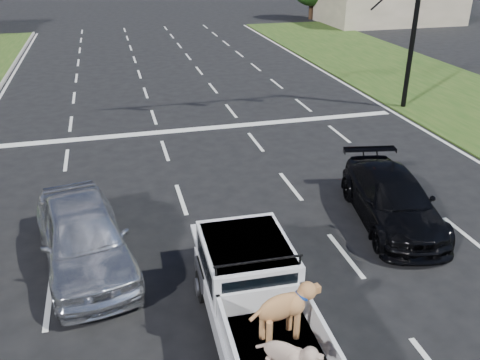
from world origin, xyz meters
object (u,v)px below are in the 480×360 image
(silver_sedan, at_px, (83,237))
(traffic_signal, at_px, (367,2))
(black_coupe, at_px, (392,199))
(pickup_truck, at_px, (259,305))

(silver_sedan, bearing_deg, traffic_signal, 28.77)
(traffic_signal, bearing_deg, black_coupe, -110.88)
(traffic_signal, height_order, black_coupe, traffic_signal)
(traffic_signal, xyz_separation_m, black_coupe, (-3.53, -9.26, -4.04))
(pickup_truck, relative_size, silver_sedan, 1.05)
(silver_sedan, height_order, black_coupe, silver_sedan)
(pickup_truck, distance_m, silver_sedan, 4.76)
(traffic_signal, height_order, silver_sedan, traffic_signal)
(pickup_truck, xyz_separation_m, black_coupe, (4.85, 3.54, -0.20))
(pickup_truck, height_order, silver_sedan, pickup_truck)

